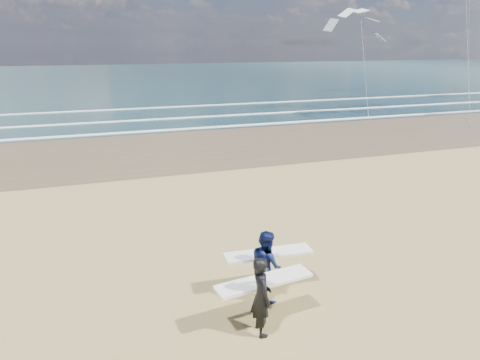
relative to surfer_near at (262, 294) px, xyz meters
name	(u,v)px	position (x,y,z in m)	size (l,w,h in m)	color
wet_sand_strip	(420,128)	(19.48, 17.86, -0.90)	(220.00, 12.00, 0.01)	brown
ocean	(219,76)	(19.48, 71.86, -0.90)	(220.00, 100.00, 0.02)	#173034
foam_breakers	(346,108)	(19.48, 27.96, -0.86)	(220.00, 11.70, 0.05)	white
surfer_near	(262,294)	(0.00, 0.00, 0.00)	(2.25, 1.07, 1.78)	black
surfer_far	(266,264)	(0.60, 1.21, -0.03)	(2.23, 1.11, 1.75)	#0A143C
kite_0	(466,13)	(23.58, 19.29, 7.12)	(7.37, 4.91, 13.41)	slate
kite_1	(363,48)	(19.25, 25.58, 4.57)	(6.03, 4.76, 9.74)	slate
kite_5	(469,16)	(37.90, 33.18, 7.91)	(5.28, 4.68, 16.69)	slate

